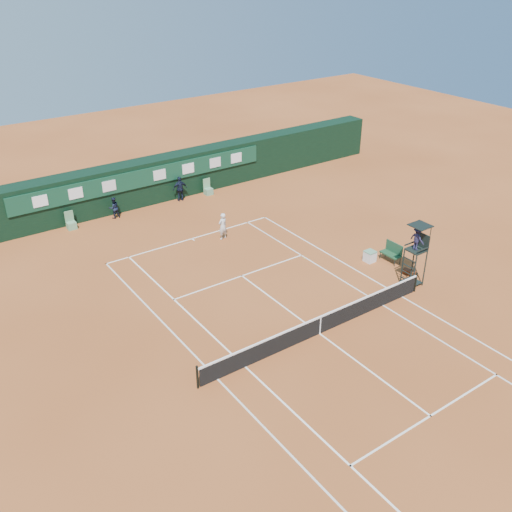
% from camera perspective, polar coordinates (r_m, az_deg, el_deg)
% --- Properties ---
extents(ground, '(90.00, 90.00, 0.00)m').
position_cam_1_polar(ground, '(26.50, 6.37, -7.72)').
color(ground, '#A95527').
rests_on(ground, ground).
extents(court_lines, '(11.05, 23.85, 0.01)m').
position_cam_1_polar(court_lines, '(26.50, 6.37, -7.71)').
color(court_lines, white).
rests_on(court_lines, ground).
extents(tennis_net, '(12.90, 0.10, 1.10)m').
position_cam_1_polar(tennis_net, '(26.21, 6.43, -6.82)').
color(tennis_net, black).
rests_on(tennis_net, ground).
extents(back_wall, '(40.00, 1.65, 3.00)m').
position_cam_1_polar(back_wall, '(40.00, -11.39, 7.23)').
color(back_wall, black).
rests_on(back_wall, ground).
extents(linesman_chair_left, '(0.55, 0.50, 1.15)m').
position_cam_1_polar(linesman_chair_left, '(37.67, -18.00, 3.05)').
color(linesman_chair_left, '#64996C').
rests_on(linesman_chair_left, ground).
extents(linesman_chair_right, '(0.55, 0.50, 1.15)m').
position_cam_1_polar(linesman_chair_right, '(41.25, -4.81, 6.58)').
color(linesman_chair_right, '#629670').
rests_on(linesman_chair_right, ground).
extents(umpire_chair, '(0.96, 0.95, 3.42)m').
position_cam_1_polar(umpire_chair, '(29.93, 15.81, 1.30)').
color(umpire_chair, black).
rests_on(umpire_chair, ground).
extents(player_bench, '(0.56, 1.20, 1.10)m').
position_cam_1_polar(player_bench, '(32.85, 13.46, 0.45)').
color(player_bench, '#1A4125').
rests_on(player_bench, ground).
extents(tennis_bag, '(0.48, 0.77, 0.27)m').
position_cam_1_polar(tennis_bag, '(31.89, 15.08, -1.60)').
color(tennis_bag, black).
rests_on(tennis_bag, ground).
extents(cooler, '(0.57, 0.57, 0.65)m').
position_cam_1_polar(cooler, '(32.65, 11.31, -0.02)').
color(cooler, silver).
rests_on(cooler, ground).
extents(tennis_ball, '(0.07, 0.07, 0.07)m').
position_cam_1_polar(tennis_ball, '(32.52, 4.86, -0.23)').
color(tennis_ball, '#D3EF37').
rests_on(tennis_ball, ground).
extents(player, '(0.68, 0.52, 1.68)m').
position_cam_1_polar(player, '(34.39, -3.35, 2.99)').
color(player, silver).
rests_on(player, ground).
extents(ball_kid_left, '(0.73, 0.59, 1.44)m').
position_cam_1_polar(ball_kid_left, '(38.31, -14.03, 4.70)').
color(ball_kid_left, black).
rests_on(ball_kid_left, ground).
extents(ball_kid_right, '(1.09, 0.58, 1.77)m').
position_cam_1_polar(ball_kid_right, '(40.17, -7.60, 6.68)').
color(ball_kid_right, black).
rests_on(ball_kid_right, ground).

